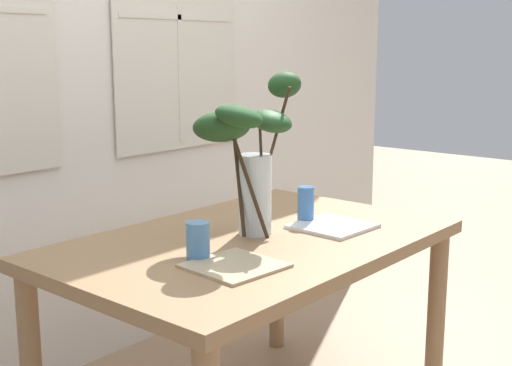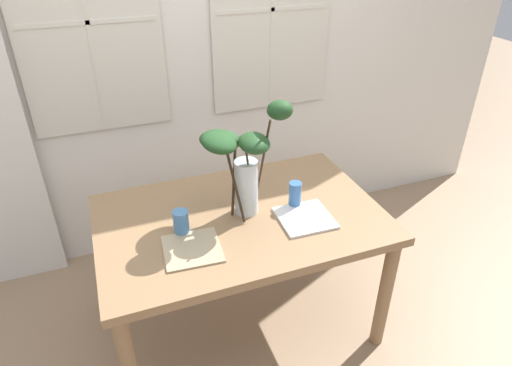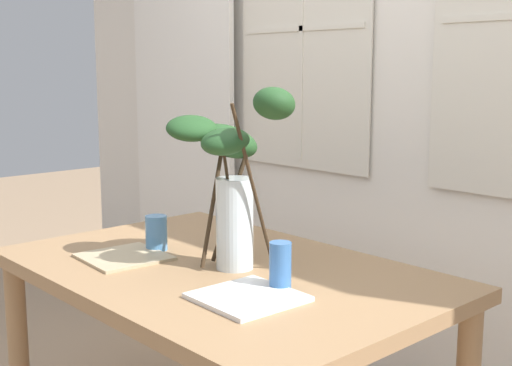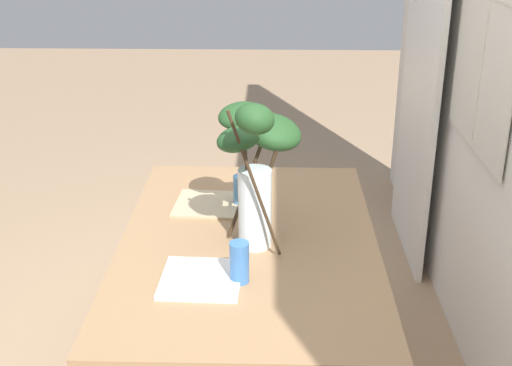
{
  "view_description": "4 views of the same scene",
  "coord_description": "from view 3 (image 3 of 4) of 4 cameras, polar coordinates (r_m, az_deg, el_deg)",
  "views": [
    {
      "loc": [
        -1.81,
        -1.55,
        1.44
      ],
      "look_at": [
        0.1,
        0.07,
        0.94
      ],
      "focal_mm": 48.23,
      "sensor_mm": 36.0,
      "label": 1
    },
    {
      "loc": [
        -0.59,
        -1.78,
        2.1
      ],
      "look_at": [
        0.09,
        0.02,
        0.93
      ],
      "focal_mm": 31.39,
      "sensor_mm": 36.0,
      "label": 2
    },
    {
      "loc": [
        1.65,
        -1.35,
        1.4
      ],
      "look_at": [
        0.09,
        0.08,
        1.04
      ],
      "focal_mm": 47.78,
      "sensor_mm": 36.0,
      "label": 3
    },
    {
      "loc": [
        2.22,
        0.09,
        1.94
      ],
      "look_at": [
        -0.01,
        0.03,
        0.99
      ],
      "focal_mm": 47.71,
      "sensor_mm": 36.0,
      "label": 4
    }
  ],
  "objects": [
    {
      "name": "back_wall_with_windows",
      "position": [
        2.88,
        12.98,
        11.37
      ],
      "size": [
        4.91,
        0.14,
        3.0
      ],
      "color": "silver",
      "rests_on": "ground"
    },
    {
      "name": "curtain_sheer_side",
      "position": [
        3.78,
        -6.26,
        6.97
      ],
      "size": [
        0.85,
        0.03,
        2.46
      ],
      "primitive_type": "cube",
      "color": "white",
      "rests_on": "ground"
    },
    {
      "name": "dining_table",
      "position": [
        2.25,
        -2.96,
        -9.35
      ],
      "size": [
        1.45,
        0.94,
        0.77
      ],
      "color": "#93704C",
      "rests_on": "ground"
    },
    {
      "name": "vase_with_branches",
      "position": [
        2.16,
        -2.24,
        1.23
      ],
      "size": [
        0.5,
        0.37,
        0.59
      ],
      "color": "silver",
      "rests_on": "dining_table"
    },
    {
      "name": "drinking_glass_blue_left",
      "position": [
        2.43,
        -8.34,
        -4.15
      ],
      "size": [
        0.08,
        0.08,
        0.12
      ],
      "primitive_type": "cylinder",
      "color": "#4C84BC",
      "rests_on": "dining_table"
    },
    {
      "name": "drinking_glass_blue_right",
      "position": [
        1.98,
        2.05,
        -6.97
      ],
      "size": [
        0.06,
        0.06,
        0.14
      ],
      "primitive_type": "cylinder",
      "color": "#386BAD",
      "rests_on": "dining_table"
    },
    {
      "name": "plate_square_left",
      "position": [
        2.35,
        -11.0,
        -6.09
      ],
      "size": [
        0.28,
        0.28,
        0.01
      ],
      "primitive_type": "cube",
      "rotation": [
        0.0,
        0.0,
        -0.07
      ],
      "color": "tan",
      "rests_on": "dining_table"
    },
    {
      "name": "plate_square_right",
      "position": [
        1.92,
        -0.7,
        -9.54
      ],
      "size": [
        0.27,
        0.27,
        0.01
      ],
      "primitive_type": "cube",
      "rotation": [
        0.0,
        0.0,
        -0.04
      ],
      "color": "white",
      "rests_on": "dining_table"
    }
  ]
}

